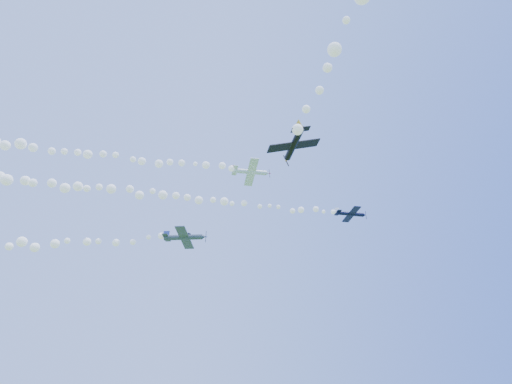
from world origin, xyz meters
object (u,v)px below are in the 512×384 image
object	(u,v)px
plane_white	(251,172)
plane_navy	(351,214)
plane_grey	(185,237)
plane_black	(294,145)

from	to	relation	value
plane_white	plane_navy	xyz separation A→B (m)	(18.92, -0.74, -6.48)
plane_navy	plane_white	bearing A→B (deg)	-176.68
plane_grey	plane_black	bearing A→B (deg)	-53.05
plane_navy	plane_black	xyz separation A→B (m)	(-20.51, -24.51, -11.25)
plane_grey	plane_black	size ratio (longest dim) A/B	1.24
plane_white	plane_navy	bearing A→B (deg)	3.02
plane_grey	plane_black	distance (m)	30.02
plane_navy	plane_grey	size ratio (longest dim) A/B	0.82
plane_navy	plane_grey	bearing A→B (deg)	177.85
plane_white	plane_black	distance (m)	30.89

